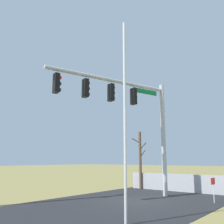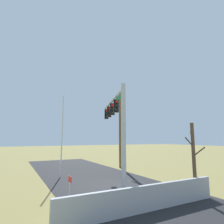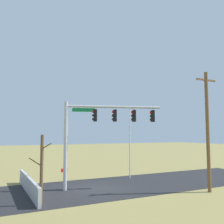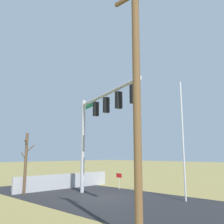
{
  "view_description": "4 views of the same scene",
  "coord_description": "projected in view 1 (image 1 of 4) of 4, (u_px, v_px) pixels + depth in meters",
  "views": [
    {
      "loc": [
        -11.68,
        -7.66,
        2.11
      ],
      "look_at": [
        -0.8,
        1.0,
        4.7
      ],
      "focal_mm": 41.15,
      "sensor_mm": 36.0,
      "label": 1
    },
    {
      "loc": [
        12.35,
        -6.43,
        3.28
      ],
      "look_at": [
        -2.01,
        1.24,
        5.61
      ],
      "focal_mm": 30.08,
      "sensor_mm": 36.0,
      "label": 2
    },
    {
      "loc": [
        7.97,
        18.44,
        4.26
      ],
      "look_at": [
        -1.01,
        0.56,
        6.01
      ],
      "focal_mm": 40.1,
      "sensor_mm": 36.0,
      "label": 3
    },
    {
      "loc": [
        -11.84,
        11.14,
        2.67
      ],
      "look_at": [
        -1.51,
        0.66,
        5.23
      ],
      "focal_mm": 39.42,
      "sensor_mm": 36.0,
      "label": 4
    }
  ],
  "objects": [
    {
      "name": "ground_plane",
      "position": [
        137.0,
        201.0,
        13.29
      ],
      "size": [
        160.0,
        160.0,
        0.0
      ],
      "primitive_type": "plane",
      "color": "olive"
    },
    {
      "name": "road_surface",
      "position": [
        82.0,
        213.0,
        10.21
      ],
      "size": [
        28.0,
        8.0,
        0.01
      ],
      "primitive_type": "cube",
      "color": "#232326",
      "rests_on": "ground_plane"
    },
    {
      "name": "sidewalk_corner",
      "position": [
        173.0,
        194.0,
        15.76
      ],
      "size": [
        6.0,
        6.0,
        0.01
      ],
      "primitive_type": "cube",
      "color": "#B7B5AD",
      "rests_on": "ground_plane"
    },
    {
      "name": "retaining_fence",
      "position": [
        188.0,
        183.0,
        16.88
      ],
      "size": [
        0.2,
        8.65,
        1.15
      ],
      "primitive_type": "cube",
      "color": "#A8A8AD",
      "rests_on": "ground_plane"
    },
    {
      "name": "signal_mast",
      "position": [
        131.0,
        109.0,
        14.52
      ],
      "size": [
        7.39,
        2.53,
        6.75
      ],
      "color": "#B2B5BA",
      "rests_on": "ground_plane"
    },
    {
      "name": "flagpole",
      "position": [
        125.0,
        117.0,
        9.01
      ],
      "size": [
        0.1,
        0.1,
        7.19
      ],
      "primitive_type": "cylinder",
      "color": "silver",
      "rests_on": "ground_plane"
    },
    {
      "name": "bare_tree",
      "position": [
        140.0,
        159.0,
        19.19
      ],
      "size": [
        1.27,
        1.02,
        4.2
      ],
      "color": "brown",
      "rests_on": "ground_plane"
    },
    {
      "name": "open_sign",
      "position": [
        213.0,
        184.0,
        12.69
      ],
      "size": [
        0.56,
        0.04,
        1.22
      ],
      "color": "silver",
      "rests_on": "ground_plane"
    }
  ]
}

